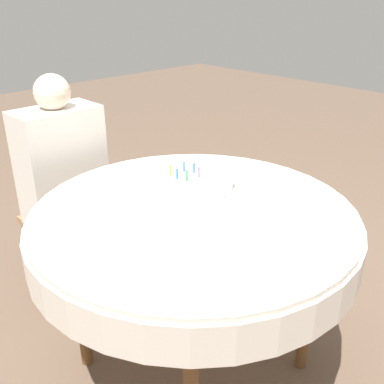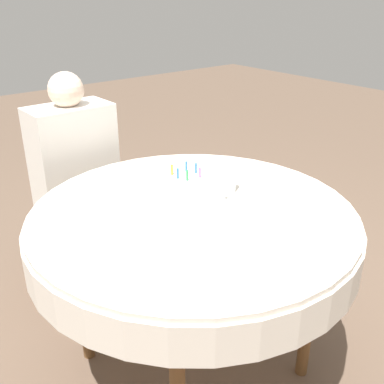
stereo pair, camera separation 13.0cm
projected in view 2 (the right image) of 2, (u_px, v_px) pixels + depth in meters
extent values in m
plane|color=brown|center=(193.00, 363.00, 2.00)|extent=(12.00, 12.00, 0.00)
cylinder|color=silver|center=(193.00, 212.00, 1.68)|extent=(1.22, 1.22, 0.02)
cylinder|color=silver|center=(193.00, 230.00, 1.72)|extent=(1.24, 1.24, 0.14)
cylinder|color=brown|center=(310.00, 303.00, 1.80)|extent=(0.05, 0.05, 0.75)
cylinder|color=brown|center=(81.00, 288.00, 1.89)|extent=(0.05, 0.05, 0.75)
cylinder|color=brown|center=(202.00, 237.00, 2.27)|extent=(0.05, 0.05, 0.75)
cube|color=#A37A4C|center=(80.00, 215.00, 2.42)|extent=(0.39, 0.39, 0.04)
cube|color=#A37A4C|center=(60.00, 158.00, 2.43)|extent=(0.35, 0.03, 0.51)
cylinder|color=#A37A4C|center=(70.00, 273.00, 2.30)|extent=(0.04, 0.04, 0.39)
cylinder|color=#A37A4C|center=(126.00, 251.00, 2.49)|extent=(0.04, 0.04, 0.39)
cylinder|color=#A37A4C|center=(44.00, 247.00, 2.53)|extent=(0.04, 0.04, 0.39)
cylinder|color=#A37A4C|center=(96.00, 228.00, 2.72)|extent=(0.04, 0.04, 0.39)
cylinder|color=beige|center=(81.00, 265.00, 2.33)|extent=(0.09, 0.09, 0.42)
cylinder|color=beige|center=(115.00, 252.00, 2.45)|extent=(0.09, 0.09, 0.42)
cube|color=silver|center=(74.00, 162.00, 2.29)|extent=(0.41, 0.23, 0.58)
sphere|color=beige|center=(66.00, 90.00, 2.14)|extent=(0.17, 0.17, 0.17)
cube|color=white|center=(186.00, 200.00, 1.75)|extent=(0.27, 0.27, 0.00)
cube|color=white|center=(186.00, 188.00, 1.73)|extent=(0.22, 0.22, 0.10)
cylinder|color=blue|center=(196.00, 168.00, 1.73)|extent=(0.01, 0.01, 0.04)
cylinder|color=blue|center=(186.00, 166.00, 1.75)|extent=(0.01, 0.01, 0.04)
cylinder|color=gold|center=(172.00, 170.00, 1.72)|extent=(0.01, 0.01, 0.04)
cylinder|color=blue|center=(178.00, 173.00, 1.69)|extent=(0.01, 0.01, 0.04)
cylinder|color=green|center=(187.00, 175.00, 1.67)|extent=(0.01, 0.01, 0.04)
cylinder|color=#D166B2|center=(200.00, 172.00, 1.69)|extent=(0.01, 0.01, 0.04)
cylinder|color=silver|center=(228.00, 177.00, 1.80)|extent=(0.06, 0.06, 0.12)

